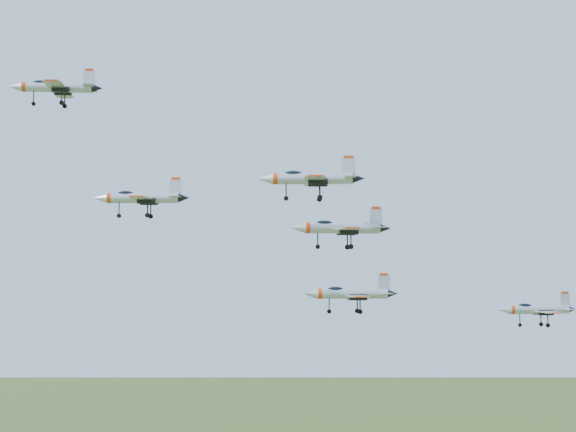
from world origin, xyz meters
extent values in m
cylinder|color=#B5BAC3|center=(-26.01, 12.60, 158.04)|extent=(9.36, 1.69, 1.35)
cone|color=#B5BAC3|center=(-31.59, 12.81, 158.04)|extent=(1.91, 1.41, 1.35)
cone|color=black|center=(-20.63, 12.41, 158.04)|extent=(1.49, 1.20, 1.14)
ellipsoid|color=black|center=(-28.28, 12.69, 158.55)|extent=(2.31, 1.05, 0.85)
cube|color=#B5BAC3|center=(-25.91, 9.70, 157.78)|extent=(2.55, 4.64, 0.14)
cube|color=#B5BAC3|center=(-25.69, 15.49, 157.78)|extent=(2.55, 4.64, 0.14)
cube|color=#B5BAC3|center=(-21.76, 12.45, 159.44)|extent=(1.56, 0.18, 2.17)
cube|color=red|center=(-21.76, 12.45, 160.58)|extent=(1.14, 0.19, 0.36)
cylinder|color=#B5BAC3|center=(-13.86, 2.99, 142.19)|extent=(9.03, 2.59, 1.29)
cone|color=#B5BAC3|center=(-19.17, 3.78, 142.19)|extent=(1.96, 1.54, 1.29)
cone|color=black|center=(-8.76, 2.23, 142.19)|extent=(1.54, 1.29, 1.10)
ellipsoid|color=black|center=(-16.03, 3.31, 142.68)|extent=(2.30, 1.24, 0.82)
cube|color=#B5BAC3|center=(-14.08, 0.21, 141.94)|extent=(2.90, 4.66, 0.14)
cube|color=#B5BAC3|center=(-13.26, 5.71, 141.94)|extent=(2.90, 4.66, 0.14)
cube|color=#B5BAC3|center=(-9.84, 2.39, 143.53)|extent=(1.49, 0.34, 2.09)
cube|color=red|center=(-9.84, 2.39, 144.62)|extent=(1.10, 0.30, 0.35)
cylinder|color=#B5BAC3|center=(4.70, -14.76, 142.89)|extent=(8.53, 2.47, 1.22)
cone|color=#B5BAC3|center=(-0.31, -14.00, 142.89)|extent=(1.85, 1.46, 1.22)
cone|color=black|center=(9.52, -15.49, 142.89)|extent=(1.45, 1.22, 1.04)
ellipsoid|color=black|center=(2.66, -14.45, 143.35)|extent=(2.17, 1.18, 0.77)
cube|color=#B5BAC3|center=(4.49, -17.38, 142.65)|extent=(2.75, 4.41, 0.13)
cube|color=#B5BAC3|center=(5.28, -12.19, 142.65)|extent=(2.75, 4.41, 0.13)
cube|color=#B5BAC3|center=(8.50, -15.33, 144.15)|extent=(1.41, 0.32, 1.97)
cube|color=red|center=(8.50, -15.33, 145.18)|extent=(1.04, 0.28, 0.33)
cylinder|color=#B5BAC3|center=(13.78, 7.49, 130.03)|extent=(9.51, 1.87, 1.36)
cone|color=#B5BAC3|center=(8.12, 7.80, 130.03)|extent=(1.96, 1.46, 1.36)
cone|color=black|center=(19.23, 7.20, 130.03)|extent=(1.53, 1.24, 1.16)
ellipsoid|color=black|center=(11.47, 7.62, 130.54)|extent=(2.36, 1.10, 0.87)
cube|color=#B5BAC3|center=(13.83, 4.54, 129.77)|extent=(2.66, 4.74, 0.15)
cube|color=#B5BAC3|center=(14.15, 10.41, 129.77)|extent=(2.66, 4.74, 0.15)
cube|color=#B5BAC3|center=(18.07, 7.26, 131.45)|extent=(1.58, 0.21, 2.20)
cube|color=red|center=(18.07, 7.26, 132.60)|extent=(1.16, 0.21, 0.37)
cylinder|color=#B5BAC3|center=(9.03, -9.30, 137.93)|extent=(8.55, 1.37, 1.23)
cone|color=#B5BAC3|center=(3.91, -9.21, 137.93)|extent=(1.73, 1.26, 1.23)
cone|color=black|center=(13.96, -9.37, 137.93)|extent=(1.34, 1.07, 1.05)
ellipsoid|color=black|center=(6.95, -9.26, 138.40)|extent=(2.10, 0.92, 0.78)
cube|color=#B5BAC3|center=(9.18, -11.95, 137.70)|extent=(2.25, 4.21, 0.13)
cube|color=#B5BAC3|center=(9.26, -6.64, 137.70)|extent=(2.25, 4.21, 0.13)
cube|color=#B5BAC3|center=(12.92, -9.36, 139.21)|extent=(1.42, 0.14, 1.99)
cube|color=red|center=(12.92, -9.36, 140.26)|extent=(1.05, 0.15, 0.33)
cylinder|color=#B5BAC3|center=(36.48, -0.33, 128.15)|extent=(7.85, 1.22, 1.13)
cone|color=#B5BAC3|center=(31.77, -0.38, 128.15)|extent=(1.58, 1.15, 1.13)
cone|color=black|center=(41.00, -0.28, 128.15)|extent=(1.23, 0.98, 0.96)
ellipsoid|color=black|center=(34.56, -0.35, 128.57)|extent=(1.92, 0.84, 0.72)
cube|color=#B5BAC3|center=(36.68, -2.77, 127.93)|extent=(2.04, 3.85, 0.12)
cube|color=#B5BAC3|center=(36.62, 2.11, 127.93)|extent=(2.04, 3.85, 0.12)
cube|color=#B5BAC3|center=(40.05, -0.29, 129.32)|extent=(1.31, 0.12, 1.83)
cube|color=red|center=(40.05, -0.29, 130.28)|extent=(0.96, 0.13, 0.30)
camera|label=1|loc=(-9.18, -98.28, 133.13)|focal=50.00mm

